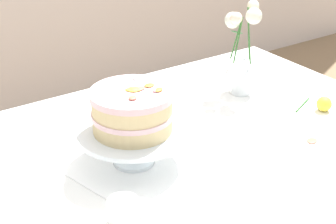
% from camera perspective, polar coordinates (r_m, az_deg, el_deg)
% --- Properties ---
extents(dining_table, '(1.40, 1.00, 0.74)m').
position_cam_1_polar(dining_table, '(1.55, 2.70, -6.56)').
color(dining_table, white).
rests_on(dining_table, ground).
extents(linen_napkin, '(0.39, 0.39, 0.00)m').
position_cam_1_polar(linen_napkin, '(1.43, -3.68, -5.34)').
color(linen_napkin, white).
rests_on(linen_napkin, dining_table).
extents(cake_stand, '(0.29, 0.29, 0.10)m').
position_cam_1_polar(cake_stand, '(1.39, -3.78, -2.48)').
color(cake_stand, silver).
rests_on(cake_stand, linen_napkin).
extents(layer_cake, '(0.21, 0.21, 0.12)m').
position_cam_1_polar(layer_cake, '(1.35, -3.87, 0.22)').
color(layer_cake, beige).
rests_on(layer_cake, cake_stand).
extents(flower_vase, '(0.11, 0.13, 0.31)m').
position_cam_1_polar(flower_vase, '(1.78, 7.89, 5.95)').
color(flower_vase, silver).
rests_on(flower_vase, dining_table).
extents(teacup, '(0.13, 0.13, 0.07)m').
position_cam_1_polar(teacup, '(1.20, -4.71, -10.87)').
color(teacup, white).
rests_on(teacup, dining_table).
extents(fallen_rose, '(0.11, 0.11, 0.05)m').
position_cam_1_polar(fallen_rose, '(1.75, 16.20, 0.82)').
color(fallen_rose, '#2D6028').
rests_on(fallen_rose, dining_table).
extents(loose_petal_0, '(0.04, 0.02, 0.01)m').
position_cam_1_polar(loose_petal_0, '(2.00, 9.01, 4.19)').
color(loose_petal_0, orange).
rests_on(loose_petal_0, dining_table).
extents(loose_petal_1, '(0.04, 0.04, 0.00)m').
position_cam_1_polar(loose_petal_1, '(1.58, 15.06, -2.96)').
color(loose_petal_1, '#E56B51').
rests_on(loose_petal_1, dining_table).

